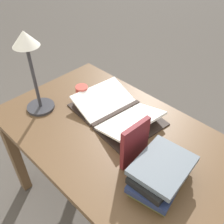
# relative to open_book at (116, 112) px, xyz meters

# --- Properties ---
(ground_plane) EXTENTS (12.00, 12.00, 0.00)m
(ground_plane) POSITION_rel_open_book_xyz_m (-0.08, 0.11, -0.76)
(ground_plane) COLOR #47423D
(reading_desk) EXTENTS (1.25, 0.78, 0.74)m
(reading_desk) POSITION_rel_open_book_xyz_m (-0.08, 0.11, -0.13)
(reading_desk) COLOR brown
(reading_desk) RESTS_ON ground_plane
(open_book) EXTENTS (0.52, 0.39, 0.08)m
(open_book) POSITION_rel_open_book_xyz_m (0.00, 0.00, 0.00)
(open_book) COLOR black
(open_book) RESTS_ON reading_desk
(book_stack_tall) EXTENTS (0.22, 0.32, 0.13)m
(book_stack_tall) POSITION_rel_open_book_xyz_m (-0.43, 0.19, 0.04)
(book_stack_tall) COLOR brown
(book_stack_tall) RESTS_ON reading_desk
(book_standing_upright) EXTENTS (0.03, 0.16, 0.22)m
(book_standing_upright) POSITION_rel_open_book_xyz_m (-0.27, 0.17, 0.09)
(book_standing_upright) COLOR maroon
(book_standing_upright) RESTS_ON reading_desk
(reading_lamp) EXTENTS (0.16, 0.16, 0.46)m
(reading_lamp) POSITION_rel_open_book_xyz_m (0.35, 0.26, 0.29)
(reading_lamp) COLOR #2D2D33
(reading_lamp) RESTS_ON reading_desk
(coffee_mug) EXTENTS (0.07, 0.10, 0.09)m
(coffee_mug) POSITION_rel_open_book_xyz_m (0.25, 0.04, 0.02)
(coffee_mug) COLOR #B74238
(coffee_mug) RESTS_ON reading_desk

